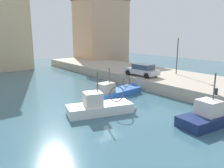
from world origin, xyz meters
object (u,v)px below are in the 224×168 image
(fishing_boat_white, at_px, (104,111))
(fishing_boat_navy, at_px, (217,120))
(quay_streetlamp, at_px, (178,48))
(mooring_bollard_north, at_px, (216,91))
(fishing_boat_blue, at_px, (118,94))
(parked_car_silver, at_px, (142,70))

(fishing_boat_white, bearing_deg, fishing_boat_navy, -50.33)
(quay_streetlamp, bearing_deg, mooring_bollard_north, -124.25)
(quay_streetlamp, bearing_deg, fishing_boat_blue, -179.75)
(fishing_boat_blue, distance_m, mooring_bollard_north, 9.28)
(fishing_boat_white, height_order, parked_car_silver, fishing_boat_white)
(fishing_boat_navy, distance_m, fishing_boat_white, 8.54)
(fishing_boat_white, height_order, fishing_boat_blue, fishing_boat_white)
(fishing_boat_navy, distance_m, parked_car_silver, 12.43)
(fishing_boat_navy, relative_size, fishing_boat_blue, 0.99)
(parked_car_silver, relative_size, quay_streetlamp, 0.92)
(mooring_bollard_north, bearing_deg, fishing_boat_navy, -148.38)
(fishing_boat_blue, height_order, quay_streetlamp, quay_streetlamp)
(fishing_boat_white, bearing_deg, quay_streetlamp, 13.86)
(fishing_boat_navy, xyz_separation_m, quay_streetlamp, (8.40, 9.99, 4.31))
(fishing_boat_white, relative_size, parked_car_silver, 1.41)
(fishing_boat_navy, relative_size, quay_streetlamp, 1.44)
(parked_car_silver, relative_size, mooring_bollard_north, 8.07)
(fishing_boat_navy, height_order, fishing_boat_white, fishing_boat_navy)
(fishing_boat_white, distance_m, parked_car_silver, 10.81)
(fishing_boat_blue, relative_size, mooring_bollard_north, 12.76)
(parked_car_silver, xyz_separation_m, mooring_bollard_north, (-1.17, -9.97, -0.47))
(fishing_boat_navy, relative_size, mooring_bollard_north, 12.66)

